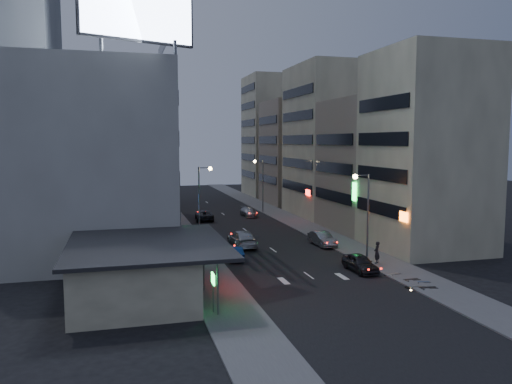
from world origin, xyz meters
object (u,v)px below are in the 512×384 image
object	(u,v)px
person	(377,252)
scooter_blue	(429,275)
parked_car_right_near	(360,263)
scooter_black_b	(417,271)
parked_car_left	(204,215)
road_car_blue	(234,253)
scooter_black_a	(435,279)
scooter_silver_a	(427,278)
parked_car_right_mid	(322,239)
road_car_silver	(242,239)
parked_car_right_far	(249,212)
scooter_silver_b	(398,267)

from	to	relation	value
person	scooter_blue	world-z (taller)	person
parked_car_right_near	scooter_black_b	bearing A→B (deg)	-48.57
parked_car_right_near	parked_car_left	bearing A→B (deg)	104.00
parked_car_right_near	scooter_blue	world-z (taller)	parked_car_right_near
road_car_blue	person	xyz separation A→B (m)	(11.94, -5.10, 0.45)
scooter_black_a	scooter_silver_a	size ratio (longest dim) A/B	0.93
parked_car_right_near	parked_car_right_mid	world-z (taller)	parked_car_right_mid
road_car_silver	scooter_silver_a	xyz separation A→B (m)	(9.95, -17.96, -0.11)
road_car_blue	person	size ratio (longest dim) A/B	2.00
parked_car_right_far	scooter_black_b	xyz separation A→B (m)	(4.68, -35.98, 0.02)
parked_car_right_mid	scooter_black_b	xyz separation A→B (m)	(2.29, -14.05, -0.05)
parked_car_right_far	road_car_blue	bearing A→B (deg)	-109.01
road_car_silver	person	distance (m)	14.43
parked_car_right_mid	scooter_blue	distance (m)	15.33
parked_car_right_far	scooter_silver_a	distance (m)	38.30
scooter_blue	scooter_black_b	xyz separation A→B (m)	(-0.40, 1.03, 0.08)
road_car_silver	person	size ratio (longest dim) A/B	2.96
road_car_silver	scooter_silver_a	size ratio (longest dim) A/B	2.89
parked_car_right_mid	parked_car_left	xyz separation A→B (m)	(-9.30, 20.11, -0.02)
scooter_black_a	scooter_silver_b	distance (m)	4.29
parked_car_right_mid	parked_car_right_far	size ratio (longest dim) A/B	0.97
scooter_blue	parked_car_right_mid	bearing A→B (deg)	25.34
person	scooter_blue	size ratio (longest dim) A/B	1.23
road_car_silver	scooter_silver_b	world-z (taller)	road_car_silver
parked_car_right_mid	person	xyz separation A→B (m)	(1.60, -8.76, 0.37)
parked_car_right_far	road_car_silver	size ratio (longest dim) A/B	0.79
road_car_blue	parked_car_left	bearing A→B (deg)	-89.09
parked_car_right_far	parked_car_left	bearing A→B (deg)	-167.05
road_car_silver	scooter_blue	distance (m)	20.12
road_car_silver	scooter_blue	world-z (taller)	road_car_silver
parked_car_right_far	scooter_blue	world-z (taller)	parked_car_right_far
parked_car_right_near	person	size ratio (longest dim) A/B	2.19
road_car_silver	scooter_silver_a	bearing A→B (deg)	119.88
road_car_blue	scooter_silver_a	size ratio (longest dim) A/B	1.95
parked_car_right_near	parked_car_right_far	bearing A→B (deg)	91.29
parked_car_right_near	scooter_black_a	xyz separation A→B (m)	(3.25, -5.85, -0.04)
parked_car_right_far	scooter_black_b	size ratio (longest dim) A/B	2.46
scooter_black_b	scooter_silver_b	xyz separation A→B (m)	(-0.60, 1.90, -0.06)
scooter_black_a	scooter_silver_b	xyz separation A→B (m)	(-0.62, 4.25, -0.06)
scooter_blue	parked_car_left	bearing A→B (deg)	34.05
scooter_blue	scooter_black_a	bearing A→B (deg)	178.92
parked_car_right_far	parked_car_right_near	bearing A→B (deg)	-89.18
scooter_black_a	scooter_black_b	size ratio (longest dim) A/B	1.00
scooter_blue	person	bearing A→B (deg)	25.01
parked_car_right_near	person	bearing A→B (deg)	33.96
scooter_silver_a	scooter_black_b	size ratio (longest dim) A/B	1.08
parked_car_right_mid	parked_car_right_near	bearing A→B (deg)	-97.29
person	scooter_black_a	bearing A→B (deg)	55.98
parked_car_left	parked_car_right_near	bearing A→B (deg)	110.19
scooter_black_a	parked_car_left	bearing A→B (deg)	26.35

